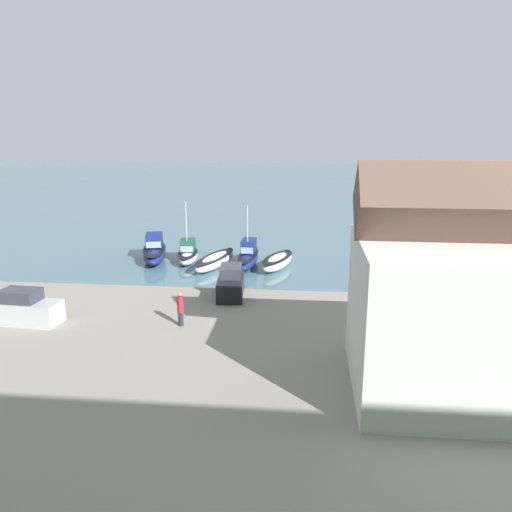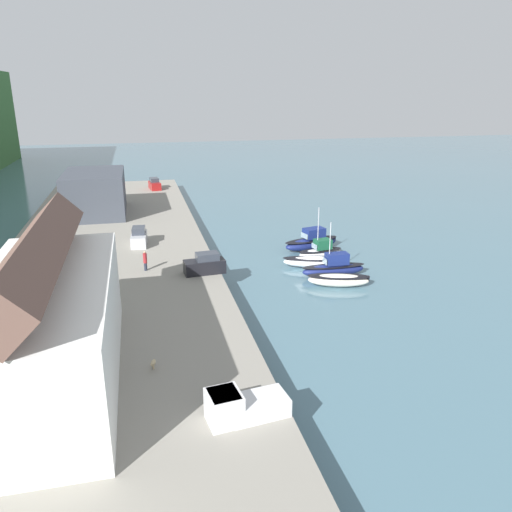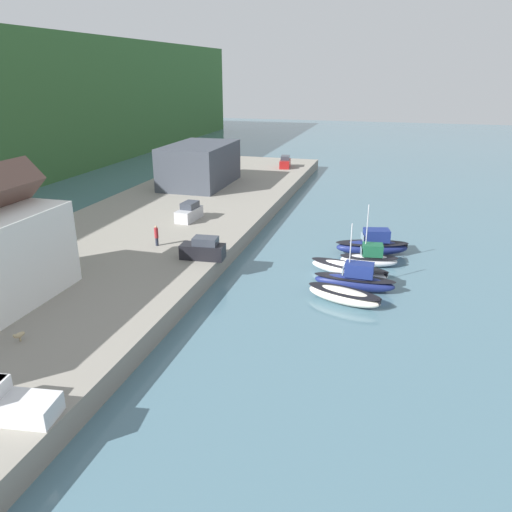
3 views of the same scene
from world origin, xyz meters
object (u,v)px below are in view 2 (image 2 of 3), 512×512
object	(u,v)px
parked_car_0	(139,238)
parked_car_2	(205,265)
moored_boat_3	(321,251)
parked_car_1	(155,184)
person_on_quay	(145,261)
moored_boat_2	(316,262)
dog_on_quay	(153,363)
moored_boat_4	(312,242)
moored_boat_0	(339,280)
moored_boat_1	(334,268)
pickup_truck_0	(240,406)

from	to	relation	value
parked_car_0	parked_car_2	xyz separation A→B (m)	(-11.94, -6.51, 0.00)
moored_boat_3	parked_car_1	world-z (taller)	moored_boat_3
person_on_quay	moored_boat_2	bearing A→B (deg)	-85.71
parked_car_0	parked_car_1	world-z (taller)	same
dog_on_quay	moored_boat_4	bearing A→B (deg)	-112.72
moored_boat_0	person_on_quay	xyz separation A→B (m)	(4.80, 19.86, 2.15)
moored_boat_1	moored_boat_3	xyz separation A→B (m)	(6.48, -0.87, -0.12)
moored_boat_4	parked_car_0	bearing A→B (deg)	72.46
moored_boat_2	parked_car_2	distance (m)	14.23
person_on_quay	parked_car_0	bearing A→B (deg)	2.93
moored_boat_1	parked_car_2	xyz separation A→B (m)	(-0.40, 14.48, 1.69)
moored_boat_3	moored_boat_4	distance (m)	3.59
pickup_truck_0	moored_boat_0	bearing A→B (deg)	-42.31
moored_boat_0	moored_boat_1	distance (m)	3.07
moored_boat_0	parked_car_0	world-z (taller)	parked_car_0
parked_car_0	person_on_quay	xyz separation A→B (m)	(-9.73, -0.50, 0.18)
moored_boat_1	parked_car_1	world-z (taller)	moored_boat_1
parked_car_2	person_on_quay	world-z (taller)	parked_car_2
moored_boat_1	moored_boat_2	world-z (taller)	moored_boat_1
moored_boat_2	person_on_quay	world-z (taller)	person_on_quay
moored_boat_4	person_on_quay	world-z (taller)	person_on_quay
pickup_truck_0	moored_boat_3	bearing A→B (deg)	-35.68
moored_boat_0	parked_car_0	size ratio (longest dim) A/B	1.60
parked_car_0	pickup_truck_0	world-z (taller)	parked_car_0
moored_boat_1	moored_boat_3	world-z (taller)	moored_boat_3
parked_car_0	person_on_quay	world-z (taller)	parked_car_0
parked_car_0	parked_car_2	size ratio (longest dim) A/B	1.00
moored_boat_4	moored_boat_3	bearing A→B (deg)	164.95
parked_car_1	dog_on_quay	bearing A→B (deg)	79.49
moored_boat_2	moored_boat_4	world-z (taller)	moored_boat_4
dog_on_quay	moored_boat_2	bearing A→B (deg)	-117.84
pickup_truck_0	dog_on_quay	world-z (taller)	pickup_truck_0
dog_on_quay	parked_car_0	bearing A→B (deg)	-74.87
moored_boat_4	parked_car_1	distance (m)	42.97
moored_boat_2	parked_car_1	xyz separation A→B (m)	(45.55, 16.61, 1.99)
moored_boat_2	dog_on_quay	bearing A→B (deg)	153.13
moored_boat_2	parked_car_2	xyz separation A→B (m)	(-3.68, 13.60, 1.99)
parked_car_2	person_on_quay	xyz separation A→B (m)	(2.21, 6.02, 0.18)
moored_boat_4	moored_boat_0	bearing A→B (deg)	159.36
moored_boat_1	moored_boat_2	distance (m)	3.41
moored_boat_3	pickup_truck_0	world-z (taller)	moored_boat_3
parked_car_0	dog_on_quay	size ratio (longest dim) A/B	4.89
parked_car_2	dog_on_quay	world-z (taller)	parked_car_2
moored_boat_0	person_on_quay	bearing A→B (deg)	92.87
moored_boat_2	person_on_quay	xyz separation A→B (m)	(-1.47, 19.62, 2.17)
moored_boat_0	parked_car_2	world-z (taller)	parked_car_2
dog_on_quay	moored_boat_0	bearing A→B (deg)	-127.84
moored_boat_1	moored_boat_3	size ratio (longest dim) A/B	1.15
moored_boat_0	parked_car_2	xyz separation A→B (m)	(2.59, 13.84, 1.97)
moored_boat_3	pickup_truck_0	size ratio (longest dim) A/B	1.30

